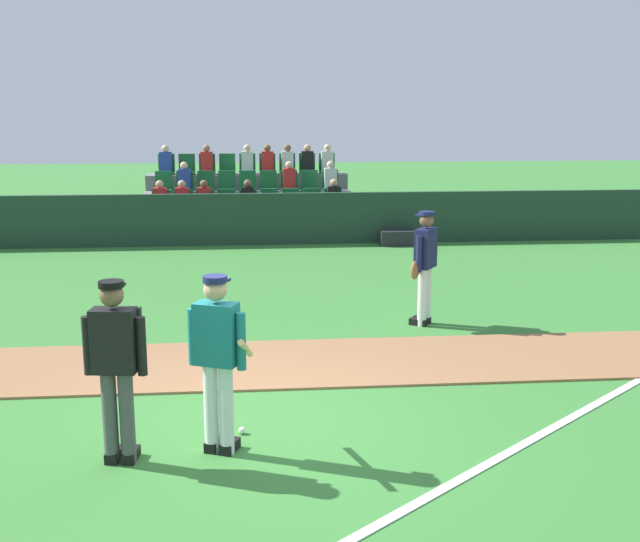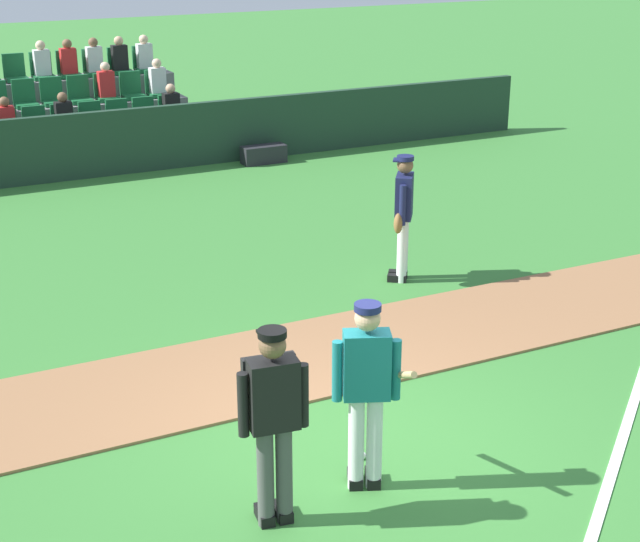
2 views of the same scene
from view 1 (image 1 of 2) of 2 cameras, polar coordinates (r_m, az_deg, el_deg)
ground_plane at (r=8.39m, az=-5.20°, el=-11.21°), size 80.00×80.00×0.00m
infield_dirt_path at (r=10.23m, az=-5.22°, el=-6.81°), size 28.00×1.95×0.03m
foul_line_chalk at (r=8.46m, az=16.00°, el=-11.40°), size 9.36×7.66×0.01m
dugout_fence at (r=19.01m, az=-5.29°, el=3.80°), size 20.00×0.16×1.25m
stadium_bleachers at (r=20.87m, az=-5.28°, el=4.61°), size 5.55×2.95×2.30m
batter_teal_jersey at (r=7.47m, az=-7.48°, el=-6.29°), size 0.61×0.80×1.76m
umpire_home_plate at (r=7.45m, az=-14.72°, el=-6.39°), size 0.59×0.34×1.76m
runner_navy_jersey at (r=11.92m, az=7.67°, el=0.54°), size 0.51×0.55×1.76m
baseball at (r=8.19m, az=-5.74°, el=-11.56°), size 0.07×0.07×0.07m
equipment_bag at (r=18.97m, az=5.78°, el=2.41°), size 0.90×0.36×0.36m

